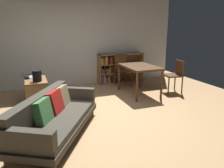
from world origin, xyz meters
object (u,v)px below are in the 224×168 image
object	(u,v)px
dining_chair_near	(175,74)
fabric_couch	(53,115)
desk_speaker	(37,76)
dining_table	(139,69)
media_console	(37,91)
open_laptop	(31,76)
bookshelf	(117,68)
dining_chair_far	(122,68)

from	to	relation	value
dining_chair_near	fabric_couch	bearing A→B (deg)	-157.46
desk_speaker	dining_table	bearing A→B (deg)	3.48
media_console	open_laptop	bearing A→B (deg)	125.99
dining_chair_near	bookshelf	world-z (taller)	bookshelf
media_console	desk_speaker	size ratio (longest dim) A/B	4.88
fabric_couch	desk_speaker	distance (m)	1.50
dining_table	bookshelf	distance (m)	1.47
media_console	desk_speaker	distance (m)	0.52
dining_table	dining_chair_far	size ratio (longest dim) A/B	1.30
media_console	dining_table	size ratio (longest dim) A/B	0.95
bookshelf	dining_table	bearing A→B (deg)	-87.79
open_laptop	dining_table	world-z (taller)	dining_table
media_console	dining_chair_far	xyz separation A→B (m)	(2.58, 0.92, 0.23)
dining_table	dining_chair_far	xyz separation A→B (m)	(-0.04, 1.06, -0.15)
desk_speaker	dining_chair_near	distance (m)	3.64
dining_table	dining_chair_far	world-z (taller)	dining_chair_far
fabric_couch	dining_chair_far	bearing A→B (deg)	47.93
dining_chair_far	bookshelf	bearing A→B (deg)	91.63
open_laptop	dining_chair_far	world-z (taller)	dining_chair_far
bookshelf	desk_speaker	bearing A→B (deg)	-147.71
open_laptop	dining_chair_near	world-z (taller)	dining_chair_near
desk_speaker	fabric_couch	bearing A→B (deg)	-83.55
fabric_couch	open_laptop	size ratio (longest dim) A/B	5.48
media_console	dining_chair_far	world-z (taller)	dining_chair_far
fabric_couch	dining_table	xyz separation A→B (m)	(2.43, 1.59, 0.34)
open_laptop	bookshelf	world-z (taller)	bookshelf
media_console	bookshelf	bearing A→B (deg)	27.02
open_laptop	bookshelf	xyz separation A→B (m)	(2.67, 1.17, -0.18)
bookshelf	dining_chair_near	bearing A→B (deg)	-55.54
dining_table	dining_chair_near	bearing A→B (deg)	-8.21
media_console	fabric_couch	bearing A→B (deg)	-83.60
dining_table	bookshelf	world-z (taller)	bookshelf
open_laptop	dining_chair_far	distance (m)	2.80
dining_table	desk_speaker	bearing A→B (deg)	-176.52
bookshelf	dining_chair_far	bearing A→B (deg)	-88.37
dining_chair_near	media_console	bearing A→B (deg)	175.54
dining_chair_far	dining_table	bearing A→B (deg)	-87.57
fabric_couch	media_console	xyz separation A→B (m)	(-0.19, 1.73, -0.04)
open_laptop	dining_chair_far	xyz separation A→B (m)	(2.68, 0.78, -0.11)
desk_speaker	dining_chair_far	size ratio (longest dim) A/B	0.25
dining_chair_far	dining_chair_near	bearing A→B (deg)	-48.00
dining_chair_far	open_laptop	bearing A→B (deg)	-163.79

